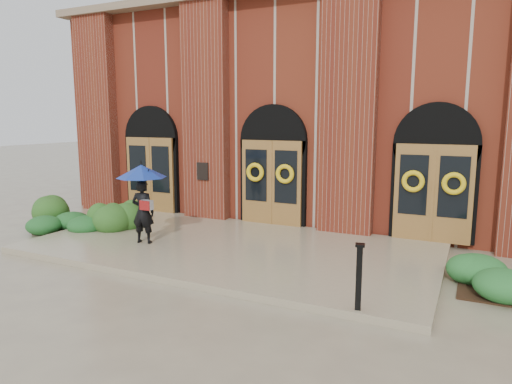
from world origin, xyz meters
The scene contains 8 objects.
ground centered at (0.00, 0.00, 0.00)m, with size 90.00×90.00×0.00m, color gray.
landing centered at (0.00, 0.15, 0.07)m, with size 10.00×5.30×0.15m, color gray.
church_building centered at (0.00, 8.78, 3.50)m, with size 16.20×12.53×7.00m.
man_with_umbrella centered at (-2.07, -0.64, 1.55)m, with size 1.48×1.48×2.00m.
metal_post centered at (3.83, -2.35, 0.74)m, with size 0.18×0.18×1.13m.
hedge_wall_left centered at (-5.20, 0.50, 0.41)m, with size 3.19×1.27×0.82m, color #27521B.
hedge_front_left centered at (-5.10, -0.24, 0.25)m, with size 1.42×1.22×0.50m, color #1B5020.
hedge_front_right centered at (6.13, 0.00, 0.27)m, with size 1.56×1.33×0.55m, color #215C25.
Camera 1 is at (5.43, -9.56, 3.31)m, focal length 32.00 mm.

